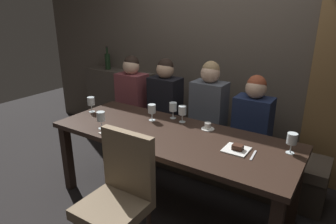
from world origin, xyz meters
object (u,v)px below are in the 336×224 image
object	(u,v)px
chair_near_side	(119,191)
wine_glass_center_back	(292,140)
diner_far_end	(209,102)
wine_bottle_dark_red	(108,61)
wine_glass_near_right	(152,110)
wine_glass_far_left	(173,107)
wine_glass_far_right	(182,111)
dessert_plate	(237,149)
diner_redhead	(132,90)
fork_on_table	(253,155)
diner_bearded	(165,95)
dining_table	(171,142)
espresso_cup	(208,127)
wine_glass_near_left	(101,117)
diner_near_end	(253,114)
banquette_bench	(204,154)
wine_glass_end_left	(91,101)

from	to	relation	value
chair_near_side	wine_glass_center_back	bearing A→B (deg)	43.70
diner_far_end	wine_bottle_dark_red	bearing A→B (deg)	169.78
wine_glass_near_right	wine_glass_far_left	size ratio (longest dim) A/B	1.00
wine_glass_far_right	dessert_plate	bearing A→B (deg)	-23.08
chair_near_side	wine_glass_far_left	distance (m)	1.11
diner_redhead	fork_on_table	xyz separation A→B (m)	(1.75, -0.69, -0.09)
diner_bearded	dessert_plate	bearing A→B (deg)	-31.89
dining_table	espresso_cup	xyz separation A→B (m)	(0.23, 0.26, 0.11)
wine_glass_near_left	wine_glass_far_right	size ratio (longest dim) A/B	1.00
diner_redhead	dessert_plate	bearing A→B (deg)	-22.50
diner_near_end	wine_glass_far_right	size ratio (longest dim) A/B	4.53
dining_table	banquette_bench	world-z (taller)	dining_table
fork_on_table	diner_far_end	bearing A→B (deg)	130.08
wine_glass_near_left	dessert_plate	size ratio (longest dim) A/B	0.86
diner_bearded	fork_on_table	world-z (taller)	diner_bearded
dining_table	wine_glass_near_right	xyz separation A→B (m)	(-0.33, 0.16, 0.20)
wine_glass_far_left	espresso_cup	size ratio (longest dim) A/B	1.37
diner_far_end	wine_glass_far_left	xyz separation A→B (m)	(-0.21, -0.38, 0.01)
wine_glass_near_left	espresso_cup	bearing A→B (deg)	32.26
wine_glass_far_left	fork_on_table	xyz separation A→B (m)	(0.93, -0.34, -0.11)
dining_table	wine_glass_near_left	distance (m)	0.68
diner_redhead	espresso_cup	xyz separation A→B (m)	(1.24, -0.42, -0.06)
diner_far_end	wine_bottle_dark_red	distance (m)	1.81
diner_redhead	wine_glass_end_left	bearing A→B (deg)	-90.84
dining_table	wine_glass_far_right	xyz separation A→B (m)	(-0.06, 0.29, 0.20)
diner_far_end	fork_on_table	size ratio (longest dim) A/B	4.89
wine_glass_near_left	diner_redhead	bearing A→B (deg)	113.85
diner_redhead	wine_glass_center_back	world-z (taller)	diner_redhead
wine_glass_near_left	wine_glass_center_back	distance (m)	1.62
wine_bottle_dark_red	espresso_cup	xyz separation A→B (m)	(1.97, -0.77, -0.30)
diner_bearded	wine_glass_far_left	size ratio (longest dim) A/B	4.90
dining_table	wine_glass_end_left	world-z (taller)	wine_glass_end_left
chair_near_side	wine_glass_center_back	distance (m)	1.34
diner_redhead	wine_glass_far_right	xyz separation A→B (m)	(0.95, -0.39, 0.03)
wine_glass_near_left	fork_on_table	bearing A→B (deg)	10.53
wine_glass_far_left	dessert_plate	world-z (taller)	wine_glass_far_left
wine_glass_near_right	wine_glass_far_left	distance (m)	0.22
wine_glass_far_left	wine_glass_far_right	world-z (taller)	same
chair_near_side	diner_far_end	size ratio (longest dim) A/B	1.18
diner_redhead	wine_bottle_dark_red	bearing A→B (deg)	154.23
diner_near_end	dessert_plate	distance (m)	0.72
wine_glass_far_left	wine_glass_far_right	xyz separation A→B (m)	(0.13, -0.04, 0.00)
wine_bottle_dark_red	diner_bearded	bearing A→B (deg)	-14.31
diner_redhead	wine_glass_far_left	distance (m)	0.89
wine_bottle_dark_red	wine_glass_center_back	distance (m)	2.85
wine_glass_near_left	wine_glass_far_right	distance (m)	0.77
wine_glass_near_right	dessert_plate	world-z (taller)	wine_glass_near_right
banquette_bench	wine_glass_far_left	world-z (taller)	wine_glass_far_left
dining_table	wine_glass_near_right	size ratio (longest dim) A/B	13.41
diner_far_end	wine_glass_near_right	distance (m)	0.65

